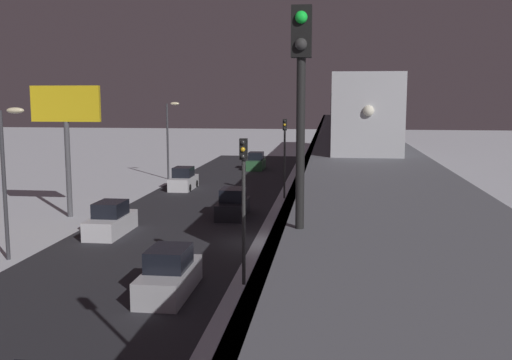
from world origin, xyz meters
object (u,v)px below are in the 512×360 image
at_px(rail_signal, 301,79).
at_px(traffic_light_mid, 285,147).
at_px(traffic_light_near, 244,190).
at_px(traffic_light_far, 300,131).
at_px(sedan_white, 183,180).
at_px(sedan_white_2, 111,221).
at_px(sedan_silver, 169,275).
at_px(sedan_green, 256,162).
at_px(subway_train, 346,103).
at_px(sedan_black, 233,205).
at_px(commercial_billboard, 66,117).

height_order(rail_signal, traffic_light_mid, rail_signal).
bearing_deg(traffic_light_near, traffic_light_far, -90.00).
height_order(sedan_white, sedan_white_2, same).
distance_m(rail_signal, sedan_silver, 15.93).
xyz_separation_m(sedan_white, sedan_green, (-4.60, -15.25, 0.01)).
xyz_separation_m(subway_train, traffic_light_mid, (5.13, 13.14, -3.33)).
distance_m(sedan_white, sedan_white_2, 17.75).
distance_m(sedan_silver, traffic_light_far, 47.17).
xyz_separation_m(sedan_white, traffic_light_near, (-9.30, 26.35, 3.41)).
height_order(sedan_black, traffic_light_far, traffic_light_far).
bearing_deg(sedan_green, traffic_light_far, 38.46).
distance_m(sedan_white, sedan_green, 15.93).
bearing_deg(traffic_light_far, sedan_black, 84.60).
bearing_deg(traffic_light_near, rail_signal, 102.46).
height_order(sedan_black, traffic_light_near, traffic_light_near).
distance_m(sedan_black, traffic_light_far, 30.99).
bearing_deg(traffic_light_far, sedan_green, 38.46).
distance_m(sedan_silver, sedan_green, 43.26).
xyz_separation_m(subway_train, sedan_black, (8.03, 21.14, -6.72)).
distance_m(rail_signal, sedan_white, 43.12).
bearing_deg(sedan_silver, subway_train, 77.89).
bearing_deg(sedan_silver, sedan_white, 102.89).
height_order(sedan_black, sedan_white_2, same).
xyz_separation_m(rail_signal, sedan_white, (12.44, -40.56, -7.68)).
bearing_deg(sedan_white, sedan_green, -106.78).
relative_size(sedan_white, sedan_black, 0.97).
xyz_separation_m(sedan_black, commercial_billboard, (11.11, 1.37, 6.03)).
distance_m(subway_train, traffic_light_near, 36.33).
bearing_deg(sedan_black, subway_train, 69.20).
bearing_deg(traffic_light_mid, commercial_billboard, 33.76).
distance_m(subway_train, commercial_billboard, 29.55).
bearing_deg(subway_train, traffic_light_mid, 68.68).
bearing_deg(traffic_light_near, sedan_black, -78.82).
relative_size(sedan_black, commercial_billboard, 0.50).
distance_m(rail_signal, sedan_green, 56.88).
bearing_deg(sedan_white_2, sedan_silver, 122.04).
relative_size(rail_signal, sedan_green, 1.00).
bearing_deg(sedan_white_2, commercial_billboard, -44.98).
bearing_deg(sedan_silver, rail_signal, -64.37).
bearing_deg(traffic_light_mid, subway_train, -111.32).
bearing_deg(rail_signal, traffic_light_mid, -85.13).
relative_size(sedan_black, sedan_silver, 0.96).
xyz_separation_m(sedan_silver, traffic_light_mid, (-2.90, -24.29, 3.40)).
height_order(sedan_white_2, traffic_light_mid, traffic_light_mid).
height_order(sedan_black, sedan_silver, same).
distance_m(rail_signal, traffic_light_mid, 37.26).
bearing_deg(sedan_silver, traffic_light_near, 29.23).
xyz_separation_m(sedan_white_2, commercial_billboard, (4.71, -4.70, 6.03)).
relative_size(sedan_white_2, sedan_green, 1.15).
relative_size(sedan_black, sedan_green, 1.10).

